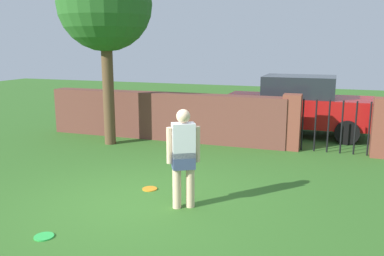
# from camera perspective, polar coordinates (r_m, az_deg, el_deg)

# --- Properties ---
(ground_plane) EXTENTS (40.00, 40.00, 0.00)m
(ground_plane) POSITION_cam_1_polar(r_m,az_deg,el_deg) (6.99, -7.58, -10.38)
(ground_plane) COLOR #336623
(brick_wall) EXTENTS (6.83, 0.50, 1.30)m
(brick_wall) POSITION_cam_1_polar(r_m,az_deg,el_deg) (11.36, -4.13, 1.70)
(brick_wall) COLOR brown
(brick_wall) RESTS_ON ground
(tree) EXTENTS (2.39, 2.39, 4.81)m
(tree) POSITION_cam_1_polar(r_m,az_deg,el_deg) (10.86, -12.14, 16.53)
(tree) COLOR brown
(tree) RESTS_ON ground
(person) EXTENTS (0.48, 0.37, 1.62)m
(person) POSITION_cam_1_polar(r_m,az_deg,el_deg) (6.47, -1.21, -3.68)
(person) COLOR beige
(person) RESTS_ON ground
(fence_gate) EXTENTS (2.51, 0.44, 1.40)m
(fence_gate) POSITION_cam_1_polar(r_m,az_deg,el_deg) (10.43, 19.45, 0.42)
(fence_gate) COLOR brown
(fence_gate) RESTS_ON ground
(car) EXTENTS (4.20, 1.93, 1.72)m
(car) POSITION_cam_1_polar(r_m,az_deg,el_deg) (12.30, 14.68, 3.10)
(car) COLOR #A51111
(car) RESTS_ON ground
(frisbee_orange) EXTENTS (0.27, 0.27, 0.02)m
(frisbee_orange) POSITION_cam_1_polar(r_m,az_deg,el_deg) (7.58, -5.94, -8.49)
(frisbee_orange) COLOR orange
(frisbee_orange) RESTS_ON ground
(frisbee_green) EXTENTS (0.27, 0.27, 0.02)m
(frisbee_green) POSITION_cam_1_polar(r_m,az_deg,el_deg) (6.15, -20.06, -14.11)
(frisbee_green) COLOR green
(frisbee_green) RESTS_ON ground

